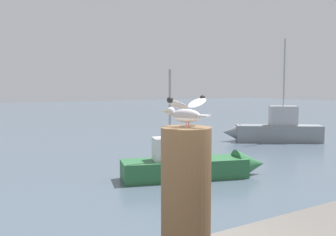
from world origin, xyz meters
name	(u,v)px	position (x,y,z in m)	size (l,w,h in m)	color
mooring_post	(186,193)	(0.79, -0.26, 1.93)	(0.38, 0.38, 0.99)	#4C3823
seagull	(186,111)	(0.79, -0.25, 2.55)	(0.52, 0.37, 0.23)	#C66660
boat_green	(199,165)	(5.98, 6.40, 0.37)	(4.49, 2.33, 3.35)	#2D6B3D
boat_grey	(273,130)	(13.39, 10.26, 0.57)	(4.34, 3.51, 4.95)	gray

